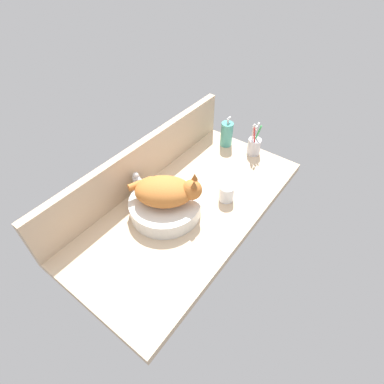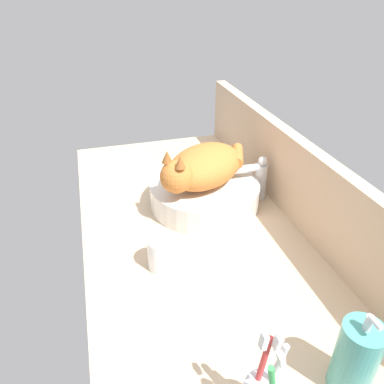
% 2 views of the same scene
% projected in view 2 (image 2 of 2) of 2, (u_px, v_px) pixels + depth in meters
% --- Properties ---
extents(ground_plane, '(1.19, 0.60, 0.04)m').
position_uv_depth(ground_plane, '(194.00, 230.00, 1.04)').
color(ground_plane, '#D1B28E').
extents(backsplash_panel, '(1.19, 0.04, 0.23)m').
position_uv_depth(backsplash_panel, '(291.00, 175.00, 1.04)').
color(backsplash_panel, '#CCAD8C').
rests_on(backsplash_panel, ground_plane).
extents(sink_basin, '(0.32, 0.32, 0.07)m').
position_uv_depth(sink_basin, '(204.00, 194.00, 1.10)').
color(sink_basin, silver).
rests_on(sink_basin, ground_plane).
extents(cat, '(0.28, 0.30, 0.14)m').
position_uv_depth(cat, '(202.00, 167.00, 1.04)').
color(cat, '#CC7533').
rests_on(cat, sink_basin).
extents(faucet, '(0.04, 0.12, 0.14)m').
position_uv_depth(faucet, '(257.00, 176.00, 1.11)').
color(faucet, silver).
rests_on(faucet, ground_plane).
extents(soap_dispenser, '(0.07, 0.07, 0.17)m').
position_uv_depth(soap_dispenser, '(356.00, 358.00, 0.60)').
color(soap_dispenser, teal).
rests_on(soap_dispenser, ground_plane).
extents(water_glass, '(0.07, 0.07, 0.08)m').
position_uv_depth(water_glass, '(162.00, 255.00, 0.87)').
color(water_glass, white).
rests_on(water_glass, ground_plane).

